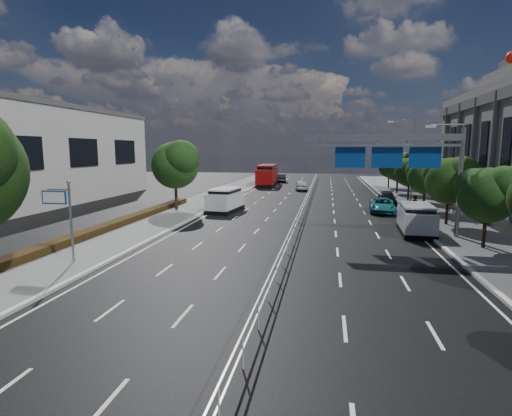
# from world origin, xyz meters

# --- Properties ---
(ground) EXTENTS (160.00, 160.00, 0.00)m
(ground) POSITION_xyz_m (0.00, 0.00, 0.00)
(ground) COLOR black
(ground) RESTS_ON ground
(sidewalk_near) EXTENTS (5.00, 140.00, 0.14)m
(sidewalk_near) POSITION_xyz_m (-11.50, 0.00, 0.07)
(sidewalk_near) COLOR slate
(sidewalk_near) RESTS_ON ground
(kerb_near) EXTENTS (0.25, 140.00, 0.15)m
(kerb_near) POSITION_xyz_m (-9.00, 0.00, 0.07)
(kerb_near) COLOR silver
(kerb_near) RESTS_ON ground
(kerb_far) EXTENTS (0.25, 140.00, 0.15)m
(kerb_far) POSITION_xyz_m (9.00, 0.00, 0.07)
(kerb_far) COLOR silver
(kerb_far) RESTS_ON ground
(median_fence) EXTENTS (0.05, 85.00, 1.02)m
(median_fence) POSITION_xyz_m (0.00, 22.50, 0.53)
(median_fence) COLOR silver
(median_fence) RESTS_ON ground
(hedge_near) EXTENTS (1.00, 36.00, 0.44)m
(hedge_near) POSITION_xyz_m (-13.30, 5.00, 0.36)
(hedge_near) COLOR black
(hedge_near) RESTS_ON sidewalk_near
(toilet_sign) EXTENTS (1.62, 0.18, 4.34)m
(toilet_sign) POSITION_xyz_m (-10.95, 0.00, 2.94)
(toilet_sign) COLOR gray
(toilet_sign) RESTS_ON ground
(overhead_gantry) EXTENTS (10.24, 0.38, 7.45)m
(overhead_gantry) POSITION_xyz_m (6.74, 10.05, 5.61)
(overhead_gantry) COLOR gray
(overhead_gantry) RESTS_ON ground
(streetlight_far) EXTENTS (2.78, 2.40, 9.00)m
(streetlight_far) POSITION_xyz_m (10.50, 26.00, 5.21)
(streetlight_far) COLOR gray
(streetlight_far) RESTS_ON ground
(near_building) EXTENTS (12.00, 38.00, 10.00)m
(near_building) POSITION_xyz_m (-30.00, 18.00, 5.00)
(near_building) COLOR beige
(near_building) RESTS_ON ground
(near_tree_back) EXTENTS (4.84, 4.51, 6.69)m
(near_tree_back) POSITION_xyz_m (-11.94, 17.97, 4.61)
(near_tree_back) COLOR black
(near_tree_back) RESTS_ON ground
(far_tree_c) EXTENTS (3.52, 3.28, 4.94)m
(far_tree_c) POSITION_xyz_m (11.24, 6.98, 3.43)
(far_tree_c) COLOR black
(far_tree_c) RESTS_ON ground
(far_tree_d) EXTENTS (3.85, 3.59, 5.34)m
(far_tree_d) POSITION_xyz_m (11.25, 14.48, 3.69)
(far_tree_d) COLOR black
(far_tree_d) RESTS_ON ground
(far_tree_e) EXTENTS (3.63, 3.38, 5.13)m
(far_tree_e) POSITION_xyz_m (11.25, 21.98, 3.56)
(far_tree_e) COLOR black
(far_tree_e) RESTS_ON ground
(far_tree_f) EXTENTS (3.52, 3.28, 5.02)m
(far_tree_f) POSITION_xyz_m (11.24, 29.48, 3.49)
(far_tree_f) COLOR black
(far_tree_f) RESTS_ON ground
(far_tree_g) EXTENTS (3.96, 3.69, 5.45)m
(far_tree_g) POSITION_xyz_m (11.25, 36.98, 3.75)
(far_tree_g) COLOR black
(far_tree_g) RESTS_ON ground
(far_tree_h) EXTENTS (3.41, 3.18, 4.91)m
(far_tree_h) POSITION_xyz_m (11.24, 44.48, 3.42)
(far_tree_h) COLOR black
(far_tree_h) RESTS_ON ground
(white_minivan) EXTENTS (2.74, 5.30, 2.21)m
(white_minivan) POSITION_xyz_m (-7.34, 18.57, 1.08)
(white_minivan) COLOR black
(white_minivan) RESTS_ON ground
(red_bus) EXTENTS (3.22, 11.32, 3.35)m
(red_bus) POSITION_xyz_m (-7.50, 46.53, 1.74)
(red_bus) COLOR black
(red_bus) RESTS_ON ground
(near_car_silver) EXTENTS (2.20, 4.51, 1.48)m
(near_car_silver) POSITION_xyz_m (-1.49, 39.65, 0.74)
(near_car_silver) COLOR silver
(near_car_silver) RESTS_ON ground
(near_car_dark) EXTENTS (1.84, 4.43, 1.43)m
(near_car_dark) POSITION_xyz_m (-5.90, 53.21, 0.71)
(near_car_dark) COLOR black
(near_car_dark) RESTS_ON ground
(silver_minivan) EXTENTS (2.35, 5.03, 2.05)m
(silver_minivan) POSITION_xyz_m (8.30, 11.17, 1.01)
(silver_minivan) COLOR black
(silver_minivan) RESTS_ON ground
(parked_car_teal) EXTENTS (2.59, 4.94, 1.33)m
(parked_car_teal) POSITION_xyz_m (7.22, 20.55, 0.66)
(parked_car_teal) COLOR #1B6D7A
(parked_car_teal) RESTS_ON ground
(parked_car_dark) EXTENTS (2.36, 4.88, 1.37)m
(parked_car_dark) POSITION_xyz_m (8.30, 25.44, 0.69)
(parked_car_dark) COLOR black
(parked_car_dark) RESTS_ON ground
(pedestrian_a) EXTENTS (0.65, 0.43, 1.78)m
(pedestrian_a) POSITION_xyz_m (9.60, 18.23, 1.03)
(pedestrian_a) COLOR gray
(pedestrian_a) RESTS_ON sidewalk_far
(pedestrian_b) EXTENTS (0.93, 0.84, 1.57)m
(pedestrian_b) POSITION_xyz_m (13.39, 21.24, 0.93)
(pedestrian_b) COLOR gray
(pedestrian_b) RESTS_ON sidewalk_far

